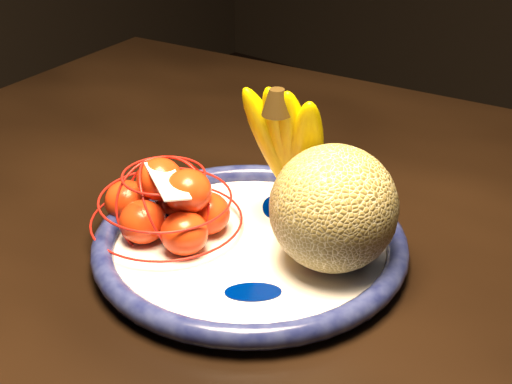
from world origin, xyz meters
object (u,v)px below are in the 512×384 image
Objects in this scene: fruit_bowl at (250,244)px; cantaloupe at (334,208)px; mandarin_bag at (168,205)px; dining_table at (390,292)px; banana_bunch at (292,145)px.

fruit_bowl is 0.11m from cantaloupe.
fruit_bowl is at bearing -164.12° from cantaloupe.
cantaloupe is 0.63× the size of mandarin_bag.
cantaloupe is at bearing -107.09° from dining_table.
dining_table is at bearing 40.57° from mandarin_bag.
mandarin_bag reaches higher than fruit_bowl.
dining_table is 0.21m from banana_bunch.
banana_bunch reaches higher than dining_table.
cantaloupe is 0.18m from mandarin_bag.
banana_bunch is at bearing 88.69° from fruit_bowl.
dining_table is 7.90× the size of mandarin_bag.
dining_table is at bearing 51.46° from fruit_bowl.
banana_bunch is at bearing -156.36° from dining_table.
fruit_bowl is 0.11m from banana_bunch.
cantaloupe is at bearing -34.68° from banana_bunch.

